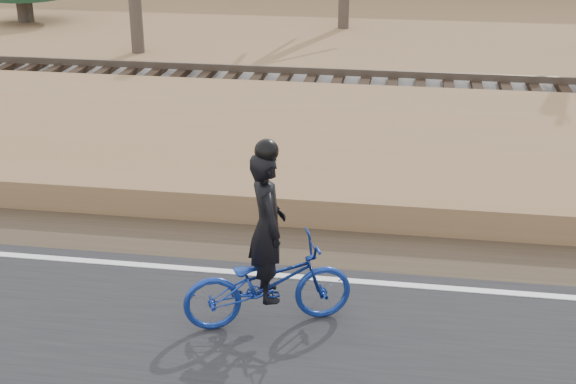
# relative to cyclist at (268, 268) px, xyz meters

# --- Properties ---
(shoulder) EXTENTS (120.00, 1.60, 0.04)m
(shoulder) POSITION_rel_cyclist_xyz_m (-4.37, 2.12, -0.73)
(shoulder) COLOR #473A2B
(shoulder) RESTS_ON ground
(embankment) EXTENTS (120.00, 5.00, 0.44)m
(embankment) POSITION_rel_cyclist_xyz_m (-4.37, 5.12, -0.53)
(embankment) COLOR olive
(embankment) RESTS_ON ground
(ballast) EXTENTS (120.00, 3.00, 0.45)m
(ballast) POSITION_rel_cyclist_xyz_m (-4.37, 8.92, -0.53)
(ballast) COLOR slate
(ballast) RESTS_ON ground
(railroad) EXTENTS (120.00, 2.40, 0.29)m
(railroad) POSITION_rel_cyclist_xyz_m (-4.37, 8.92, -0.23)
(railroad) COLOR black
(railroad) RESTS_ON ballast
(cyclist) EXTENTS (2.03, 1.32, 2.21)m
(cyclist) POSITION_rel_cyclist_xyz_m (0.00, 0.00, 0.00)
(cyclist) COLOR navy
(cyclist) RESTS_ON road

